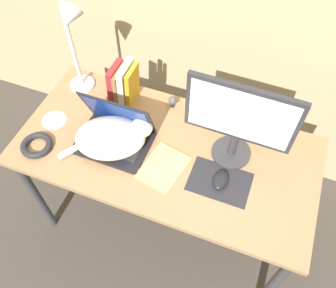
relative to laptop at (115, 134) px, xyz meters
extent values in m
plane|color=#3D3833|center=(0.24, -0.31, -0.80)|extent=(12.00, 12.00, 0.00)
cube|color=#93704C|center=(0.24, 0.03, -0.06)|extent=(1.40, 0.67, 0.03)
cylinder|color=#38383D|center=(-0.41, -0.26, -0.44)|extent=(0.04, 0.04, 0.73)
cylinder|color=#38383D|center=(0.89, -0.26, -0.44)|extent=(0.04, 0.04, 0.73)
cylinder|color=#38383D|center=(-0.41, 0.32, -0.44)|extent=(0.04, 0.04, 0.73)
cylinder|color=#38383D|center=(0.89, 0.32, -0.44)|extent=(0.04, 0.04, 0.73)
cube|color=black|center=(0.00, -0.02, -0.04)|extent=(0.34, 0.24, 0.02)
cube|color=#28282D|center=(0.00, -0.04, -0.03)|extent=(0.28, 0.13, 0.00)
cube|color=black|center=(0.00, 0.06, 0.08)|extent=(0.34, 0.09, 0.23)
cube|color=navy|center=(0.00, 0.05, 0.08)|extent=(0.30, 0.07, 0.20)
ellipsoid|color=beige|center=(0.00, -0.04, 0.02)|extent=(0.38, 0.34, 0.14)
sphere|color=beige|center=(0.12, 0.05, 0.05)|extent=(0.10, 0.10, 0.10)
cone|color=beige|center=(0.12, 0.07, 0.09)|extent=(0.04, 0.04, 0.03)
cone|color=beige|center=(0.14, 0.03, 0.09)|extent=(0.04, 0.04, 0.03)
cylinder|color=beige|center=(-0.16, -0.13, -0.03)|extent=(0.10, 0.14, 0.03)
cylinder|color=#333338|center=(0.53, 0.12, -0.04)|extent=(0.18, 0.18, 0.01)
cylinder|color=#333338|center=(0.53, 0.12, 0.02)|extent=(0.04, 0.04, 0.12)
cube|color=#28282D|center=(0.53, 0.12, 0.23)|extent=(0.46, 0.03, 0.29)
cube|color=white|center=(0.53, 0.11, 0.23)|extent=(0.42, 0.01, 0.26)
cube|color=#232328|center=(0.52, -0.04, -0.05)|extent=(0.27, 0.18, 0.00)
ellipsoid|color=black|center=(0.52, -0.04, -0.03)|extent=(0.07, 0.10, 0.03)
cube|color=maroon|center=(-0.12, 0.26, 0.05)|extent=(0.04, 0.13, 0.20)
cube|color=olive|center=(-0.09, 0.26, 0.04)|extent=(0.03, 0.14, 0.18)
cube|color=beige|center=(-0.06, 0.26, 0.06)|extent=(0.04, 0.14, 0.22)
cube|color=gold|center=(-0.03, 0.26, 0.06)|extent=(0.03, 0.12, 0.21)
cylinder|color=silver|center=(-0.33, 0.26, -0.04)|extent=(0.13, 0.13, 0.01)
cylinder|color=silver|center=(-0.33, 0.26, 0.18)|extent=(0.02, 0.02, 0.44)
cone|color=silver|center=(-0.28, 0.22, 0.40)|extent=(0.11, 0.13, 0.14)
torus|color=#232328|center=(-0.32, -0.17, -0.03)|extent=(0.15, 0.15, 0.03)
cube|color=#E5DB6B|center=(0.27, -0.06, -0.04)|extent=(0.21, 0.25, 0.01)
cylinder|color=#232328|center=(0.17, 0.29, -0.04)|extent=(0.02, 0.02, 0.02)
sphere|color=#4C4C51|center=(0.17, 0.29, 0.00)|extent=(0.04, 0.04, 0.04)
cylinder|color=silver|center=(-0.34, 0.00, -0.05)|extent=(0.12, 0.12, 0.00)
camera|label=1|loc=(0.59, -0.84, 1.30)|focal=38.00mm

